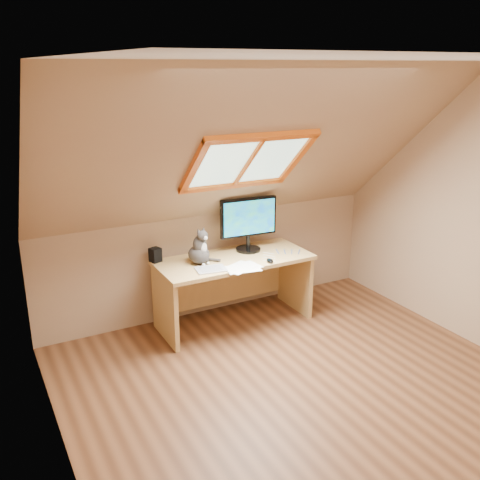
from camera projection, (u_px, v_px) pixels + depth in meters
ground at (314, 397)px, 4.00m from camera, size 3.50×3.50×0.00m
room_shell at (332, 217)px, 3.48m from camera, size 3.52×3.52×2.41m
desk at (231, 277)px, 5.09m from camera, size 1.45×0.63×0.66m
monitor at (248, 221)px, 5.08m from camera, size 0.57×0.24×0.52m
cat at (199, 250)px, 4.80m from camera, size 0.25×0.27×0.35m
desk_speaker at (155, 255)px, 4.86m from camera, size 0.11×0.11×0.13m
graphics_tablet at (211, 269)px, 4.68m from camera, size 0.29×0.23×0.01m
mouse at (270, 261)px, 4.86m from camera, size 0.08×0.11×0.03m
papers at (241, 268)px, 4.72m from camera, size 0.35×0.30×0.01m
cables at (281, 254)px, 5.07m from camera, size 0.51×0.26×0.01m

